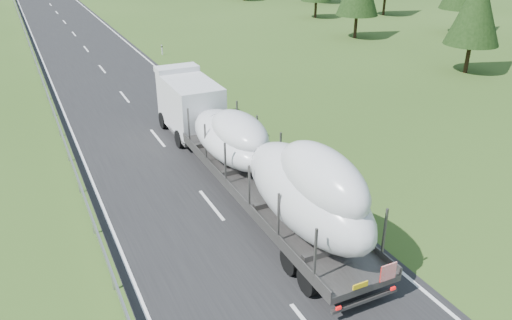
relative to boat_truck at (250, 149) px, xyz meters
name	(u,v)px	position (x,y,z in m)	size (l,w,h in m)	color
ground	(211,205)	(-2.08, -0.16, -2.39)	(400.00, 400.00, 0.00)	#2D4818
boat_truck	(250,149)	(0.00, 0.00, 0.00)	(3.02, 20.51, 4.82)	silver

